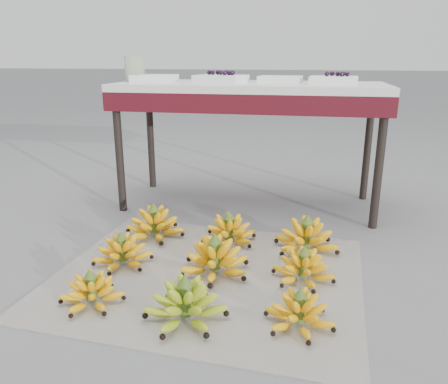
% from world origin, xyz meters
% --- Properties ---
extents(ground, '(60.00, 60.00, 0.00)m').
position_xyz_m(ground, '(0.00, 0.00, 0.00)').
color(ground, slate).
rests_on(ground, ground).
extents(newspaper_mat, '(1.31, 1.13, 0.01)m').
position_xyz_m(newspaper_mat, '(0.08, -0.05, 0.00)').
color(newspaper_mat, silver).
rests_on(newspaper_mat, ground).
extents(bunch_front_left, '(0.24, 0.24, 0.14)m').
position_xyz_m(bunch_front_left, '(-0.28, -0.35, 0.05)').
color(bunch_front_left, '#F0B70B').
rests_on(bunch_front_left, newspaper_mat).
extents(bunch_front_center, '(0.29, 0.29, 0.17)m').
position_xyz_m(bunch_front_center, '(0.08, -0.39, 0.07)').
color(bunch_front_center, '#88A61C').
rests_on(bunch_front_center, newspaper_mat).
extents(bunch_front_right, '(0.29, 0.29, 0.15)m').
position_xyz_m(bunch_front_right, '(0.47, -0.34, 0.06)').
color(bunch_front_right, '#F0B70B').
rests_on(bunch_front_right, newspaper_mat).
extents(bunch_mid_left, '(0.33, 0.33, 0.16)m').
position_xyz_m(bunch_mid_left, '(-0.31, -0.03, 0.06)').
color(bunch_mid_left, '#F0B70B').
rests_on(bunch_mid_left, newspaper_mat).
extents(bunch_mid_center, '(0.37, 0.37, 0.18)m').
position_xyz_m(bunch_mid_center, '(0.11, -0.03, 0.07)').
color(bunch_mid_center, '#F0B70B').
rests_on(bunch_mid_center, newspaper_mat).
extents(bunch_mid_right, '(0.33, 0.33, 0.15)m').
position_xyz_m(bunch_mid_right, '(0.47, -0.02, 0.06)').
color(bunch_mid_right, '#F0B70B').
rests_on(bunch_mid_right, newspaper_mat).
extents(bunch_back_left, '(0.34, 0.34, 0.18)m').
position_xyz_m(bunch_back_left, '(-0.28, 0.30, 0.07)').
color(bunch_back_left, '#F0B70B').
rests_on(bunch_back_left, newspaper_mat).
extents(bunch_back_center, '(0.35, 0.35, 0.16)m').
position_xyz_m(bunch_back_center, '(0.11, 0.30, 0.06)').
color(bunch_back_center, '#F0B70B').
rests_on(bunch_back_center, newspaper_mat).
extents(bunch_back_right, '(0.38, 0.38, 0.18)m').
position_xyz_m(bunch_back_right, '(0.48, 0.27, 0.07)').
color(bunch_back_right, '#F0B70B').
rests_on(bunch_back_right, newspaper_mat).
extents(vendor_table, '(1.53, 0.61, 0.74)m').
position_xyz_m(vendor_table, '(0.11, 0.91, 0.65)').
color(vendor_table, black).
rests_on(vendor_table, ground).
extents(tray_far_left, '(0.27, 0.20, 0.04)m').
position_xyz_m(tray_far_left, '(-0.47, 0.92, 0.76)').
color(tray_far_left, white).
rests_on(tray_far_left, vendor_table).
extents(tray_left, '(0.31, 0.26, 0.07)m').
position_xyz_m(tray_left, '(-0.05, 0.88, 0.76)').
color(tray_left, white).
rests_on(tray_left, vendor_table).
extents(tray_right, '(0.25, 0.19, 0.04)m').
position_xyz_m(tray_right, '(0.28, 0.95, 0.76)').
color(tray_right, white).
rests_on(tray_right, vendor_table).
extents(tray_far_right, '(0.27, 0.21, 0.07)m').
position_xyz_m(tray_far_right, '(0.58, 0.90, 0.76)').
color(tray_far_right, white).
rests_on(tray_far_right, vendor_table).
extents(glass_jar, '(0.13, 0.13, 0.15)m').
position_xyz_m(glass_jar, '(-0.58, 0.88, 0.81)').
color(glass_jar, '#D5EFBE').
rests_on(glass_jar, vendor_table).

